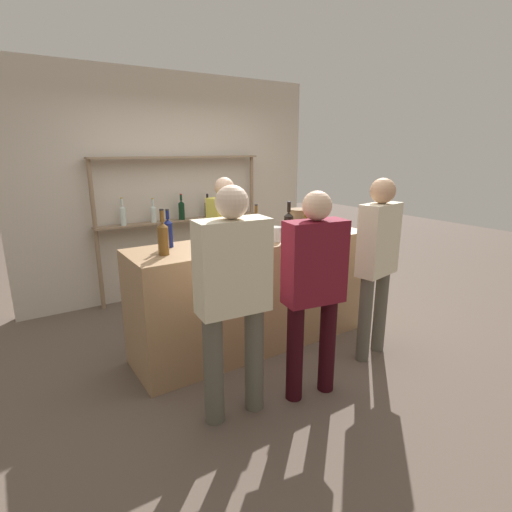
{
  "coord_description": "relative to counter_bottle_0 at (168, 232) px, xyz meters",
  "views": [
    {
      "loc": [
        -2.0,
        -3.05,
        1.89
      ],
      "look_at": [
        0.0,
        0.0,
        0.9
      ],
      "focal_mm": 28.0,
      "sensor_mm": 36.0,
      "label": 1
    }
  ],
  "objects": [
    {
      "name": "counter_bottle_2",
      "position": [
        0.87,
        -0.05,
        -0.01
      ],
      "size": [
        0.07,
        0.07,
        0.31
      ],
      "color": "brown",
      "rests_on": "bar_counter"
    },
    {
      "name": "counter_bottle_5",
      "position": [
        -0.13,
        -0.22,
        0.01
      ],
      "size": [
        0.09,
        0.09,
        0.37
      ],
      "color": "brown",
      "rests_on": "bar_counter"
    },
    {
      "name": "cork_jar",
      "position": [
        0.91,
        -0.31,
        -0.07
      ],
      "size": [
        0.12,
        0.12,
        0.13
      ],
      "color": "silver",
      "rests_on": "bar_counter"
    },
    {
      "name": "server_behind_counter",
      "position": [
        0.85,
        0.54,
        -0.25
      ],
      "size": [
        0.44,
        0.3,
        1.59
      ],
      "rotation": [
        0.0,
        0.0,
        -1.25
      ],
      "color": "brown",
      "rests_on": "ground_plane"
    },
    {
      "name": "customer_left",
      "position": [
        0.05,
        -1.01,
        -0.23
      ],
      "size": [
        0.51,
        0.26,
        1.66
      ],
      "rotation": [
        0.0,
        0.0,
        1.48
      ],
      "color": "#575347",
      "rests_on": "ground_plane"
    },
    {
      "name": "counter_bottle_3",
      "position": [
        0.69,
        -0.01,
        -0.01
      ],
      "size": [
        0.08,
        0.08,
        0.32
      ],
      "color": "brown",
      "rests_on": "bar_counter"
    },
    {
      "name": "ice_bucket",
      "position": [
        1.35,
        -0.12,
        -0.01
      ],
      "size": [
        0.22,
        0.22,
        0.24
      ],
      "color": "#846647",
      "rests_on": "bar_counter"
    },
    {
      "name": "counter_bottle_4",
      "position": [
        1.31,
        -0.3,
        -0.0
      ],
      "size": [
        0.08,
        0.08,
        0.32
      ],
      "color": "brown",
      "rests_on": "bar_counter"
    },
    {
      "name": "ground_plane",
      "position": [
        0.79,
        -0.17,
        -1.19
      ],
      "size": [
        16.0,
        16.0,
        0.0
      ],
      "primitive_type": "plane",
      "color": "brown"
    },
    {
      "name": "customer_center",
      "position": [
        0.67,
        -1.12,
        -0.26
      ],
      "size": [
        0.48,
        0.27,
        1.6
      ],
      "rotation": [
        0.0,
        0.0,
        1.41
      ],
      "color": "black",
      "rests_on": "ground_plane"
    },
    {
      "name": "wine_glass",
      "position": [
        1.21,
        -0.36,
        -0.01
      ],
      "size": [
        0.08,
        0.08,
        0.16
      ],
      "color": "silver",
      "rests_on": "bar_counter"
    },
    {
      "name": "counter_bottle_0",
      "position": [
        0.0,
        0.0,
        0.0
      ],
      "size": [
        0.07,
        0.07,
        0.33
      ],
      "color": "#0F1956",
      "rests_on": "bar_counter"
    },
    {
      "name": "counter_bottle_1",
      "position": [
        1.02,
        -0.36,
        0.01
      ],
      "size": [
        0.08,
        0.08,
        0.36
      ],
      "color": "black",
      "rests_on": "bar_counter"
    },
    {
      "name": "bar_counter",
      "position": [
        0.79,
        -0.17,
        -0.66
      ],
      "size": [
        2.39,
        0.66,
        1.06
      ],
      "primitive_type": "cube",
      "color": "#997551",
      "rests_on": "ground_plane"
    },
    {
      "name": "back_wall",
      "position": [
        0.79,
        1.76,
        0.21
      ],
      "size": [
        3.99,
        0.12,
        2.8
      ],
      "primitive_type": "cube",
      "color": "beige",
      "rests_on": "ground_plane"
    },
    {
      "name": "back_shelf",
      "position": [
        0.8,
        1.58,
        -0.0
      ],
      "size": [
        2.19,
        0.18,
        1.79
      ],
      "color": "#897056",
      "rests_on": "ground_plane"
    },
    {
      "name": "customer_right",
      "position": [
        1.56,
        -0.96,
        -0.22
      ],
      "size": [
        0.45,
        0.26,
        1.65
      ],
      "rotation": [
        0.0,
        0.0,
        1.76
      ],
      "color": "#575347",
      "rests_on": "ground_plane"
    }
  ]
}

